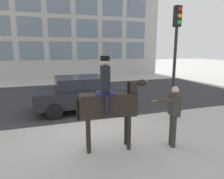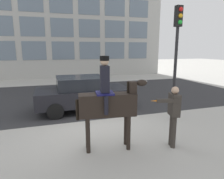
{
  "view_description": "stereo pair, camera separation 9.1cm",
  "coord_description": "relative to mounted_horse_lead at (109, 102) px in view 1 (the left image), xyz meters",
  "views": [
    {
      "loc": [
        -1.52,
        -6.65,
        2.71
      ],
      "look_at": [
        0.35,
        -1.07,
        1.5
      ],
      "focal_mm": 32.0,
      "sensor_mm": 36.0,
      "label": 1
    },
    {
      "loc": [
        -1.44,
        -6.68,
        2.71
      ],
      "look_at": [
        0.35,
        -1.07,
        1.5
      ],
      "focal_mm": 32.0,
      "sensor_mm": 36.0,
      "label": 2
    }
  ],
  "objects": [
    {
      "name": "road_surface",
      "position": [
        -0.03,
        6.54,
        -1.31
      ],
      "size": [
        20.26,
        8.5,
        0.01
      ],
      "color": "#2D2D30",
      "rests_on": "ground_plane"
    },
    {
      "name": "mounted_horse_lead",
      "position": [
        0.0,
        0.0,
        0.0
      ],
      "size": [
        1.9,
        0.66,
        2.53
      ],
      "rotation": [
        0.0,
        0.0,
        -0.14
      ],
      "color": "black",
      "rests_on": "ground_plane"
    },
    {
      "name": "traffic_light",
      "position": [
        3.03,
        1.46,
        1.49
      ],
      "size": [
        0.24,
        0.29,
        4.2
      ],
      "color": "black",
      "rests_on": "ground_plane"
    },
    {
      "name": "ground_plane",
      "position": [
        -0.03,
        1.79,
        -1.32
      ],
      "size": [
        80.0,
        80.0,
        0.0
      ],
      "primitive_type": "plane",
      "color": "#B2AFA8"
    },
    {
      "name": "pedestrian_bystander",
      "position": [
        1.71,
        -0.44,
        -0.3
      ],
      "size": [
        0.89,
        0.44,
        1.72
      ],
      "rotation": [
        0.0,
        0.0,
        2.9
      ],
      "color": "#332D28",
      "rests_on": "ground_plane"
    },
    {
      "name": "street_car_near_lane",
      "position": [
        -0.09,
        3.78,
        -0.54
      ],
      "size": [
        4.03,
        2.05,
        1.5
      ],
      "color": "black",
      "rests_on": "ground_plane"
    }
  ]
}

